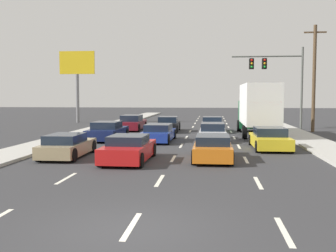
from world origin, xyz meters
TOP-DOWN VIEW (x-y plane):
  - ground_plane at (0.00, 25.00)m, footprint 140.00×140.00m
  - sidewalk_right at (8.17, 20.00)m, footprint 2.45×80.00m
  - sidewalk_left at (-8.17, 20.00)m, footprint 2.45×80.00m
  - lane_markings at (-0.00, 22.76)m, footprint 6.94×57.00m
  - car_maroon at (-5.09, 25.84)m, footprint 1.93×4.52m
  - car_navy at (-5.19, 17.89)m, footprint 2.04×4.68m
  - car_tan at (-5.19, 10.26)m, footprint 1.88×4.32m
  - car_black at (-1.83, 24.90)m, footprint 1.88×4.39m
  - car_blue at (-1.69, 17.56)m, footprint 2.00×4.72m
  - car_red at (-1.94, 9.30)m, footprint 2.00×4.40m
  - car_gray at (1.84, 25.00)m, footprint 1.85×4.06m
  - car_silver at (1.87, 18.38)m, footprint 1.82×4.40m
  - car_orange at (1.85, 10.20)m, footprint 1.83×4.38m
  - box_truck at (5.19, 22.03)m, footprint 2.53×9.17m
  - car_yellow at (5.06, 14.44)m, footprint 2.02×4.40m
  - traffic_signal_mast at (7.28, 28.60)m, footprint 6.32×0.69m
  - utility_pole_mid at (10.17, 25.96)m, footprint 1.80×0.28m
  - roadside_billboard at (-13.08, 35.03)m, footprint 3.96×0.36m

SIDE VIEW (x-z plane):
  - ground_plane at x=0.00m, z-range 0.00..0.00m
  - lane_markings at x=0.00m, z-range 0.00..0.01m
  - sidewalk_right at x=8.17m, z-range 0.00..0.14m
  - sidewalk_left at x=-8.17m, z-range 0.00..0.14m
  - car_blue at x=-1.69m, z-range -0.03..1.10m
  - car_tan at x=-5.19m, z-range -0.03..1.11m
  - car_orange at x=1.85m, z-range -0.03..1.13m
  - car_yellow at x=5.06m, z-range -0.05..1.16m
  - car_silver at x=1.87m, z-range -0.04..1.15m
  - car_red at x=-1.94m, z-range -0.04..1.16m
  - car_black at x=-1.83m, z-range -0.06..1.19m
  - car_gray at x=1.84m, z-range -0.06..1.20m
  - car_navy at x=-5.19m, z-range -0.05..1.21m
  - car_maroon at x=-5.09m, z-range -0.06..1.28m
  - box_truck at x=5.19m, z-range 0.25..4.09m
  - utility_pole_mid at x=10.17m, z-range 0.14..8.92m
  - traffic_signal_mast at x=7.28m, z-range 1.57..8.89m
  - roadside_billboard at x=-13.08m, z-range 1.67..9.59m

